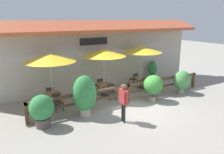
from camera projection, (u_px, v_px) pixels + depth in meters
ground_plane at (139, 108)px, 10.87m from camera, size 60.00×60.00×0.00m
building_facade at (101, 54)px, 13.74m from camera, size 14.28×1.49×4.23m
patio_railing at (128, 89)px, 11.57m from camera, size 10.40×0.14×0.95m
patio_umbrella_near at (50, 58)px, 10.48m from camera, size 2.49×2.49×2.75m
dining_table_near at (53, 96)px, 10.98m from camera, size 0.87×0.87×0.71m
chair_near_streetside at (57, 101)px, 10.47m from camera, size 0.46×0.46×0.85m
chair_near_wallside at (50, 94)px, 11.57m from camera, size 0.51×0.51×0.85m
patio_umbrella_middle at (104, 52)px, 12.08m from camera, size 2.49×2.49×2.75m
dining_table_middle at (104, 86)px, 12.58m from camera, size 0.87×0.87×0.71m
chair_middle_streetside at (111, 91)px, 12.05m from camera, size 0.48×0.48×0.85m
chair_middle_wallside at (99, 84)px, 13.20m from camera, size 0.46×0.46×0.85m
patio_umbrella_far at (142, 49)px, 13.44m from camera, size 2.49×2.49×2.75m
dining_table_far at (141, 79)px, 13.94m from camera, size 0.87×0.87×0.71m
chair_far_streetside at (147, 83)px, 13.40m from camera, size 0.44×0.44×0.85m
chair_far_wallside at (134, 79)px, 14.49m from camera, size 0.50×0.50×0.85m
potted_plant_corner_fern at (153, 85)px, 11.63m from camera, size 1.08×0.98×1.43m
potted_plant_entrance_palm at (182, 81)px, 12.89m from camera, size 1.04×0.93×1.38m
potted_plant_broad_leaf at (42, 110)px, 8.81m from camera, size 1.00×0.90×1.38m
potted_plant_small_flowering at (85, 95)px, 9.76m from camera, size 1.08×0.98×1.92m
potted_plant_tall_tropical at (153, 70)px, 15.49m from camera, size 0.65×0.58×1.45m
pedestrian at (124, 98)px, 9.16m from camera, size 0.24×0.60×1.71m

